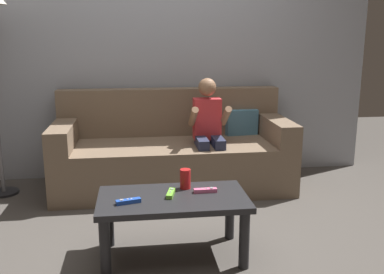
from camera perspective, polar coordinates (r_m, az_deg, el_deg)
The scene contains 9 objects.
ground_plane at distance 2.87m, azimuth -2.71°, elevation -13.85°, with size 8.02×8.02×0.00m, color #4C4742.
wall_back at distance 4.06m, azimuth -4.77°, elevation 12.37°, with size 4.01×0.05×2.50m, color #999EA8.
couch at distance 3.81m, azimuth -2.45°, elevation -2.20°, with size 1.99×0.80×0.83m.
person_seated_on_couch at distance 3.62m, azimuth 2.19°, elevation 1.08°, with size 0.32×0.40×0.96m.
coffee_table at distance 2.60m, azimuth -2.53°, elevation -9.13°, with size 0.88×0.48×0.38m.
game_remote_lime_near_edge at distance 2.59m, azimuth -2.79°, elevation -7.37°, with size 0.07×0.14×0.03m.
game_remote_blue_center at distance 2.50m, azimuth -8.33°, elevation -8.32°, with size 0.14×0.07×0.03m.
game_remote_pink_far_corner at distance 2.64m, azimuth 1.76°, elevation -6.99°, with size 0.14×0.04×0.03m.
soda_can at distance 2.69m, azimuth -0.88°, elevation -5.50°, with size 0.07×0.07×0.12m, color red.
Camera 1 is at (-0.21, -2.55, 1.30)m, focal length 40.79 mm.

